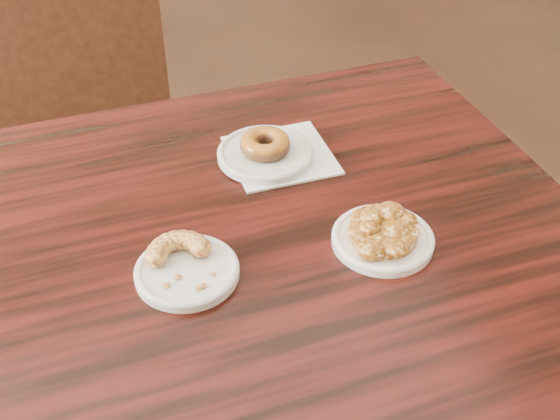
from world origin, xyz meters
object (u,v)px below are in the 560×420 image
object	(u,v)px
chair_far	(88,112)
glazed_donut	(265,144)
apple_fritter	(384,228)
cafe_table	(290,390)
cruller_fragment	(186,261)

from	to	relation	value
chair_far	glazed_donut	size ratio (longest dim) A/B	10.43
apple_fritter	cafe_table	bearing A→B (deg)	157.02
cafe_table	apple_fritter	distance (m)	0.43
glazed_donut	cafe_table	bearing A→B (deg)	-95.85
cafe_table	chair_far	xyz separation A→B (m)	(-0.25, 0.98, 0.08)
glazed_donut	apple_fritter	distance (m)	0.28
apple_fritter	chair_far	bearing A→B (deg)	110.12
apple_fritter	cruller_fragment	xyz separation A→B (m)	(-0.29, 0.02, -0.00)
chair_far	cruller_fragment	xyz separation A→B (m)	(0.09, -1.01, 0.33)
glazed_donut	cruller_fragment	distance (m)	0.30
chair_far	cruller_fragment	distance (m)	1.06
cafe_table	glazed_donut	world-z (taller)	glazed_donut
apple_fritter	cruller_fragment	bearing A→B (deg)	175.71
cafe_table	glazed_donut	xyz separation A→B (m)	(0.02, 0.21, 0.41)
cafe_table	cruller_fragment	xyz separation A→B (m)	(-0.17, -0.03, 0.40)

